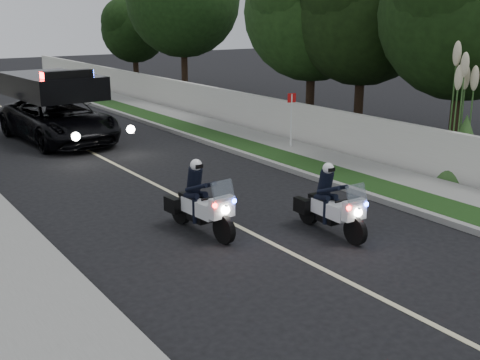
% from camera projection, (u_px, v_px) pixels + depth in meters
% --- Properties ---
extents(ground, '(120.00, 120.00, 0.00)m').
position_uv_depth(ground, '(292.00, 254.00, 12.24)').
color(ground, black).
rests_on(ground, ground).
extents(curb_right, '(0.20, 60.00, 0.15)m').
position_uv_depth(curb_right, '(208.00, 142.00, 22.40)').
color(curb_right, gray).
rests_on(curb_right, ground).
extents(grass_verge, '(1.20, 60.00, 0.16)m').
position_uv_depth(grass_verge, '(224.00, 140.00, 22.78)').
color(grass_verge, '#193814').
rests_on(grass_verge, ground).
extents(sidewalk_right, '(1.40, 60.00, 0.16)m').
position_uv_depth(sidewalk_right, '(252.00, 136.00, 23.49)').
color(sidewalk_right, gray).
rests_on(sidewalk_right, ground).
extents(property_wall, '(0.22, 60.00, 1.50)m').
position_uv_depth(property_wall, '(272.00, 117.00, 23.85)').
color(property_wall, beige).
rests_on(property_wall, ground).
extents(lane_marking, '(0.12, 50.00, 0.01)m').
position_uv_depth(lane_marking, '(104.00, 159.00, 20.19)').
color(lane_marking, '#BFB78C').
rests_on(lane_marking, ground).
extents(police_moto_left, '(0.87, 2.03, 1.68)m').
position_uv_depth(police_moto_left, '(201.00, 233.00, 13.42)').
color(police_moto_left, silver).
rests_on(police_moto_left, ground).
extents(police_moto_right, '(0.71, 1.90, 1.60)m').
position_uv_depth(police_moto_right, '(330.00, 233.00, 13.38)').
color(police_moto_right, silver).
rests_on(police_moto_right, ground).
extents(police_suv, '(3.27, 6.30, 2.97)m').
position_uv_depth(police_suv, '(61.00, 141.00, 22.94)').
color(police_suv, black).
rests_on(police_suv, ground).
extents(sign_post, '(0.38, 0.38, 2.11)m').
position_uv_depth(sign_post, '(290.00, 150.00, 21.43)').
color(sign_post, '#A7270B').
rests_on(sign_post, ground).
extents(pampas_far, '(1.61, 1.61, 4.37)m').
position_uv_depth(pampas_far, '(461.00, 181.00, 17.58)').
color(pampas_far, beige).
rests_on(pampas_far, ground).
extents(tree_right_a, '(6.61, 6.61, 9.16)m').
position_uv_depth(tree_right_a, '(451.00, 159.00, 20.20)').
color(tree_right_a, black).
rests_on(tree_right_a, ground).
extents(tree_right_b, '(6.59, 6.59, 9.29)m').
position_uv_depth(tree_right_b, '(309.00, 129.00, 25.45)').
color(tree_right_b, '#204216').
rests_on(tree_right_b, ground).
extents(tree_right_c, '(6.81, 6.81, 9.28)m').
position_uv_depth(tree_right_c, '(357.00, 136.00, 24.01)').
color(tree_right_c, black).
rests_on(tree_right_c, ground).
extents(tree_right_d, '(7.54, 7.54, 10.60)m').
position_uv_depth(tree_right_d, '(185.00, 98.00, 34.78)').
color(tree_right_d, '#1B3C14').
rests_on(tree_right_d, ground).
extents(tree_right_e, '(4.49, 4.49, 7.15)m').
position_uv_depth(tree_right_e, '(137.00, 86.00, 40.33)').
color(tree_right_e, black).
rests_on(tree_right_e, ground).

